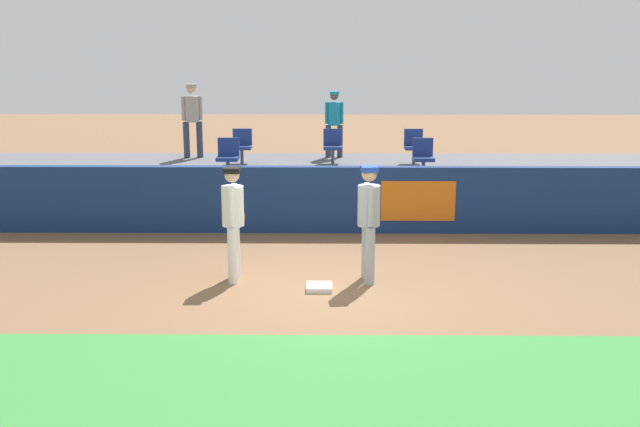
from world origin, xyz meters
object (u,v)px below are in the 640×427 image
(seat_front_left, at_px, (228,155))
(seat_front_right, at_px, (423,155))
(first_base, at_px, (319,287))
(spectator_hooded, at_px, (334,119))
(seat_back_center, at_px, (333,144))
(seat_back_left, at_px, (242,144))
(spectator_capped, at_px, (192,115))
(player_runner_visitor, at_px, (369,215))
(player_fielder_home, at_px, (233,216))
(seat_back_right, at_px, (414,144))

(seat_front_left, distance_m, seat_front_right, 4.31)
(first_base, distance_m, spectator_hooded, 8.15)
(seat_back_center, xyz_separation_m, seat_back_left, (-2.22, 0.00, 0.00))
(first_base, relative_size, seat_front_right, 0.48)
(spectator_hooded, bearing_deg, spectator_capped, -0.61)
(seat_back_center, bearing_deg, player_runner_visitor, -85.30)
(player_runner_visitor, relative_size, seat_back_left, 2.25)
(first_base, xyz_separation_m, player_fielder_home, (-1.39, 0.50, 1.04))
(player_runner_visitor, xyz_separation_m, spectator_hooded, (-0.49, 7.47, 0.80))
(spectator_hooded, distance_m, spectator_capped, 3.63)
(player_fielder_home, distance_m, seat_back_left, 6.45)
(seat_front_left, bearing_deg, seat_back_center, 37.72)
(first_base, bearing_deg, spectator_capped, 113.07)
(seat_front_left, distance_m, seat_back_left, 1.80)
(seat_back_left, bearing_deg, seat_back_right, -0.00)
(seat_back_center, relative_size, seat_back_right, 1.00)
(seat_back_center, height_order, seat_back_left, same)
(player_runner_visitor, relative_size, spectator_capped, 1.01)
(seat_back_center, bearing_deg, seat_back_left, 180.00)
(seat_front_left, relative_size, spectator_hooded, 0.50)
(spectator_capped, bearing_deg, seat_back_center, 151.74)
(spectator_hooded, bearing_deg, player_runner_visitor, 91.50)
(seat_back_center, height_order, seat_front_right, same)
(seat_back_center, bearing_deg, spectator_hooded, 87.72)
(spectator_hooded, bearing_deg, seat_back_left, 22.04)
(seat_back_center, xyz_separation_m, seat_front_right, (1.98, -1.80, -0.00))
(seat_front_left, height_order, seat_back_right, same)
(player_fielder_home, bearing_deg, player_runner_visitor, 89.41)
(first_base, relative_size, player_fielder_home, 0.21)
(player_runner_visitor, bearing_deg, seat_front_right, 155.99)
(seat_back_center, bearing_deg, player_fielder_home, -104.36)
(player_fielder_home, height_order, player_runner_visitor, player_runner_visitor)
(seat_back_left, bearing_deg, player_fielder_home, -84.82)
(player_runner_visitor, relative_size, seat_front_right, 2.25)
(player_fielder_home, distance_m, player_runner_visitor, 2.17)
(player_fielder_home, relative_size, player_runner_visitor, 0.99)
(player_fielder_home, distance_m, seat_back_center, 6.63)
(first_base, xyz_separation_m, seat_back_center, (0.25, 6.91, 1.34))
(seat_front_left, distance_m, seat_back_center, 2.94)
(seat_back_right, height_order, spectator_hooded, spectator_hooded)
(seat_back_center, bearing_deg, seat_front_right, -42.25)
(first_base, bearing_deg, seat_back_left, 105.91)
(seat_front_right, height_order, spectator_capped, spectator_capped)
(first_base, distance_m, spectator_capped, 8.73)
(seat_back_left, distance_m, spectator_capped, 1.75)
(player_runner_visitor, distance_m, seat_front_right, 4.88)
(seat_back_left, bearing_deg, player_runner_visitor, -66.88)
(seat_front_left, height_order, spectator_hooded, spectator_hooded)
(seat_back_left, xyz_separation_m, seat_back_right, (4.20, -0.00, -0.00))
(player_runner_visitor, xyz_separation_m, seat_front_left, (-2.86, 4.65, 0.29))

